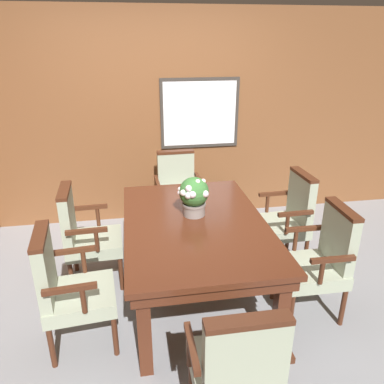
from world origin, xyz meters
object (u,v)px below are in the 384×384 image
object	(u,v)px
chair_right_far	(287,216)
chair_head_far	(178,191)
chair_head_near	(237,368)
potted_plant	(194,195)
chair_left_far	(85,233)
chair_right_near	(320,258)
dining_table	(195,231)
chair_left_near	(68,287)

from	to	relation	value
chair_right_far	chair_head_far	distance (m)	1.27
chair_head_far	chair_head_near	size ratio (longest dim) A/B	1.00
chair_head_far	potted_plant	xyz separation A→B (m)	(-0.01, -1.10, 0.41)
chair_left_far	chair_head_near	bearing A→B (deg)	-152.84
chair_right_near	potted_plant	distance (m)	1.13
dining_table	chair_right_far	xyz separation A→B (m)	(0.99, 0.40, -0.14)
chair_right_far	dining_table	bearing A→B (deg)	-69.84
dining_table	chair_left_near	distance (m)	1.07
chair_head_far	chair_head_near	distance (m)	2.51
chair_head_near	potted_plant	bearing A→B (deg)	-90.12
chair_right_far	chair_head_far	size ratio (longest dim) A/B	1.00
chair_left_far	chair_head_far	size ratio (longest dim) A/B	1.00
chair_right_near	chair_left_near	bearing A→B (deg)	-87.77
chair_right_far	potted_plant	size ratio (longest dim) A/B	2.80
chair_head_near	chair_left_near	distance (m)	1.31
chair_left_near	potted_plant	distance (m)	1.19
chair_head_near	potted_plant	size ratio (longest dim) A/B	2.80
chair_right_near	chair_head_near	world-z (taller)	same
dining_table	chair_right_near	size ratio (longest dim) A/B	1.84
chair_left_far	chair_right_near	xyz separation A→B (m)	(1.88, -0.73, 0.00)
chair_left_near	chair_head_near	bearing A→B (deg)	-136.91
chair_head_near	chair_left_near	size ratio (longest dim) A/B	1.00
chair_right_far	chair_head_near	bearing A→B (deg)	-32.42
dining_table	chair_right_near	xyz separation A→B (m)	(0.95, -0.36, -0.14)
potted_plant	chair_left_near	bearing A→B (deg)	-152.02
chair_head_far	chair_right_near	bearing A→B (deg)	-61.61
chair_left_far	chair_head_far	xyz separation A→B (m)	(0.95, 0.86, 0.00)
chair_right_far	potted_plant	xyz separation A→B (m)	(-0.98, -0.28, 0.41)
chair_right_near	potted_plant	world-z (taller)	potted_plant
chair_head_near	potted_plant	world-z (taller)	potted_plant
chair_left_far	potted_plant	xyz separation A→B (m)	(0.94, -0.25, 0.41)
dining_table	chair_right_near	world-z (taller)	chair_right_near
chair_left_far	chair_left_near	size ratio (longest dim) A/B	1.00
chair_left_near	potted_plant	bearing A→B (deg)	-67.14
dining_table	chair_left_near	xyz separation A→B (m)	(-0.98, -0.40, -0.14)
chair_head_far	chair_left_far	bearing A→B (deg)	-139.88
chair_left_far	chair_head_near	world-z (taller)	same
chair_right_far	potted_plant	world-z (taller)	potted_plant
chair_right_far	chair_left_near	bearing A→B (deg)	-69.78
chair_head_far	chair_head_near	bearing A→B (deg)	-92.28
potted_plant	chair_head_far	bearing A→B (deg)	89.65
chair_left_far	chair_right_near	bearing A→B (deg)	-113.64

